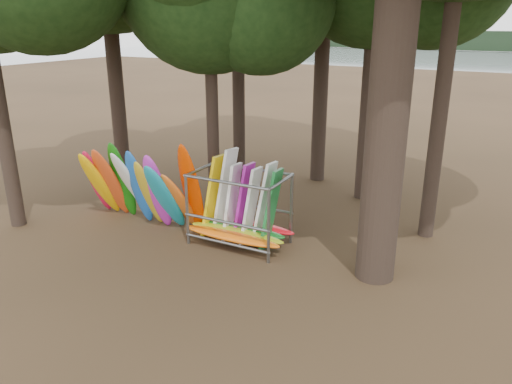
% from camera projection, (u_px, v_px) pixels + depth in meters
% --- Properties ---
extents(ground, '(120.00, 120.00, 0.00)m').
position_uv_depth(ground, '(214.00, 249.00, 14.67)').
color(ground, '#47331E').
rests_on(ground, ground).
extents(lake, '(160.00, 160.00, 0.00)m').
position_uv_depth(lake, '(462.00, 71.00, 64.76)').
color(lake, gray).
rests_on(lake, ground).
extents(far_shore, '(160.00, 4.00, 4.00)m').
position_uv_depth(far_shore, '(492.00, 41.00, 105.84)').
color(far_shore, black).
rests_on(far_shore, ground).
extents(kayak_row, '(4.54, 2.06, 3.13)m').
position_uv_depth(kayak_row, '(140.00, 189.00, 15.94)').
color(kayak_row, red).
rests_on(kayak_row, ground).
extents(storage_rack, '(3.16, 1.56, 2.83)m').
position_uv_depth(storage_rack, '(240.00, 212.00, 14.71)').
color(storage_rack, slate).
rests_on(storage_rack, ground).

